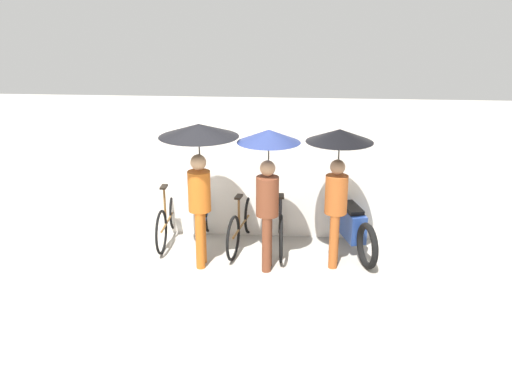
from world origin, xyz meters
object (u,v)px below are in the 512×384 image
parked_bicycle_3 (280,223)px  pedestrian_leading (199,152)px  parked_bicycle_1 (204,221)px  pedestrian_trailing (338,161)px  parked_bicycle_0 (168,218)px  pedestrian_center (268,165)px  parked_bicycle_2 (242,223)px  motorcycle (350,224)px

parked_bicycle_3 → pedestrian_leading: (-1.13, -0.68, 1.31)m
parked_bicycle_1 → pedestrian_trailing: size_ratio=0.87×
parked_bicycle_0 → pedestrian_trailing: bearing=-104.0°
pedestrian_center → pedestrian_trailing: size_ratio=1.01×
parked_bicycle_3 → pedestrian_center: bearing=164.7°
parked_bicycle_2 → pedestrian_trailing: bearing=-101.4°
parked_bicycle_2 → parked_bicycle_3: (0.60, 0.01, 0.01)m
pedestrian_leading → parked_bicycle_1: bearing=94.3°
pedestrian_center → motorcycle: 1.85m
parked_bicycle_0 → parked_bicycle_2: size_ratio=0.97×
parked_bicycle_2 → pedestrian_leading: (-0.53, -0.67, 1.32)m
pedestrian_leading → pedestrian_center: pedestrian_leading is taller
parked_bicycle_1 → pedestrian_trailing: 2.39m
parked_bicycle_0 → motorcycle: parked_bicycle_0 is taller
parked_bicycle_1 → motorcycle: 2.29m
pedestrian_leading → pedestrian_center: (0.97, -0.05, -0.15)m
parked_bicycle_0 → pedestrian_leading: 1.67m
parked_bicycle_0 → motorcycle: bearing=-92.1°
parked_bicycle_1 → parked_bicycle_2: parked_bicycle_2 is taller
pedestrian_center → pedestrian_leading: bearing=179.1°
parked_bicycle_3 → motorcycle: 1.09m
parked_bicycle_2 → pedestrian_center: size_ratio=0.85×
parked_bicycle_1 → parked_bicycle_3: 1.20m
parked_bicycle_0 → parked_bicycle_1: size_ratio=0.96×
parked_bicycle_0 → pedestrian_trailing: (2.62, -0.62, 1.19)m
parked_bicycle_2 → parked_bicycle_1: bearing=96.8°
parked_bicycle_0 → parked_bicycle_2: (1.20, -0.10, -0.00)m
parked_bicycle_2 → pedestrian_center: pedestrian_center is taller
parked_bicycle_1 → pedestrian_leading: bearing=-176.1°
parked_bicycle_0 → parked_bicycle_3: size_ratio=0.92×
pedestrian_leading → pedestrian_center: 0.98m
parked_bicycle_3 → motorcycle: bearing=-92.3°
parked_bicycle_3 → pedestrian_leading: size_ratio=0.87×
motorcycle → pedestrian_leading: bearing=91.6°
parked_bicycle_2 → pedestrian_center: bearing=-139.5°
parked_bicycle_0 → parked_bicycle_3: (1.80, -0.09, 0.01)m
parked_bicycle_0 → pedestrian_leading: pedestrian_leading is taller
pedestrian_trailing → parked_bicycle_1: bearing=171.9°
pedestrian_leading → parked_bicycle_3: bearing=29.0°
motorcycle → parked_bicycle_3: bearing=75.0°
parked_bicycle_3 → pedestrian_leading: pedestrian_leading is taller
parked_bicycle_2 → parked_bicycle_3: bearing=-80.2°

